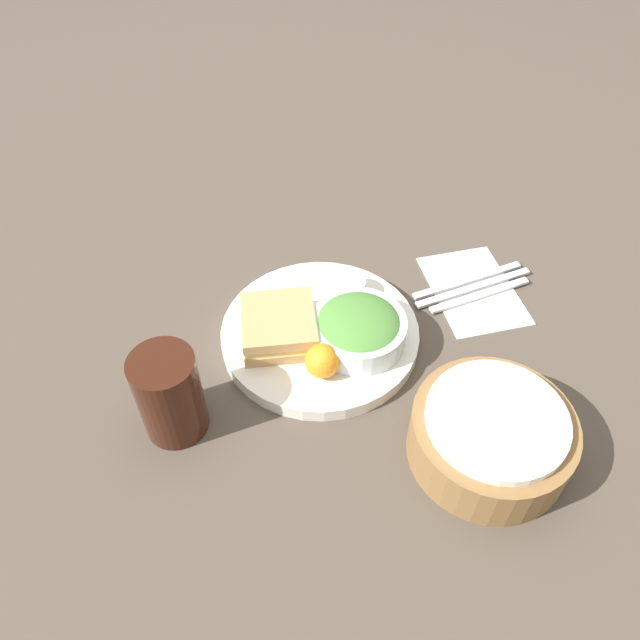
{
  "coord_description": "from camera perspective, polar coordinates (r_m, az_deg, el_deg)",
  "views": [
    {
      "loc": [
        0.14,
        0.59,
        0.71
      ],
      "look_at": [
        0.0,
        0.0,
        0.04
      ],
      "focal_mm": 35.0,
      "sensor_mm": 36.0,
      "label": 1
    }
  ],
  "objects": [
    {
      "name": "napkin",
      "position": [
        1.03,
        13.83,
        2.72
      ],
      "size": [
        0.13,
        0.18,
        0.0
      ],
      "primitive_type": "cube",
      "color": "white",
      "rests_on": "ground_plane"
    },
    {
      "name": "ground_plane",
      "position": [
        0.93,
        0.0,
        -1.74
      ],
      "size": [
        4.0,
        4.0,
        0.0
      ],
      "primitive_type": "plane",
      "color": "#4C4238"
    },
    {
      "name": "drink_glass",
      "position": [
        0.81,
        -13.58,
        -6.67
      ],
      "size": [
        0.08,
        0.08,
        0.13
      ],
      "primitive_type": "cylinder",
      "color": "#38190F",
      "rests_on": "ground_plane"
    },
    {
      "name": "orange_wedge",
      "position": [
        0.84,
        0.21,
        -3.75
      ],
      "size": [
        0.05,
        0.05,
        0.05
      ],
      "primitive_type": "sphere",
      "color": "orange",
      "rests_on": "plate"
    },
    {
      "name": "salad_bowl",
      "position": [
        0.88,
        3.52,
        -0.74
      ],
      "size": [
        0.14,
        0.14,
        0.05
      ],
      "color": "silver",
      "rests_on": "plate"
    },
    {
      "name": "knife",
      "position": [
        1.02,
        13.87,
        2.9
      ],
      "size": [
        0.21,
        0.04,
        0.01
      ],
      "primitive_type": "cube",
      "rotation": [
        0.0,
        0.0,
        3.3
      ],
      "color": "silver",
      "rests_on": "napkin"
    },
    {
      "name": "plate",
      "position": [
        0.92,
        0.0,
        -1.29
      ],
      "size": [
        0.29,
        0.29,
        0.02
      ],
      "primitive_type": "cylinder",
      "color": "white",
      "rests_on": "ground_plane"
    },
    {
      "name": "spoon",
      "position": [
        1.01,
        14.4,
        2.23
      ],
      "size": [
        0.18,
        0.04,
        0.01
      ],
      "primitive_type": "cube",
      "rotation": [
        0.0,
        0.0,
        3.3
      ],
      "color": "silver",
      "rests_on": "napkin"
    },
    {
      "name": "bread_basket",
      "position": [
        0.81,
        15.36,
        -10.12
      ],
      "size": [
        0.2,
        0.2,
        0.08
      ],
      "color": "olive",
      "rests_on": "ground_plane"
    },
    {
      "name": "sandwich",
      "position": [
        0.89,
        -3.77,
        -0.64
      ],
      "size": [
        0.12,
        0.12,
        0.04
      ],
      "color": "tan",
      "rests_on": "plate"
    },
    {
      "name": "dressing_cup",
      "position": [
        0.95,
        2.7,
        2.9
      ],
      "size": [
        0.05,
        0.05,
        0.03
      ],
      "primitive_type": "cylinder",
      "color": "#B7B7BC",
      "rests_on": "plate"
    },
    {
      "name": "fork",
      "position": [
        1.03,
        13.35,
        3.55
      ],
      "size": [
        0.2,
        0.04,
        0.01
      ],
      "primitive_type": "cube",
      "rotation": [
        0.0,
        0.0,
        3.3
      ],
      "color": "silver",
      "rests_on": "napkin"
    }
  ]
}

